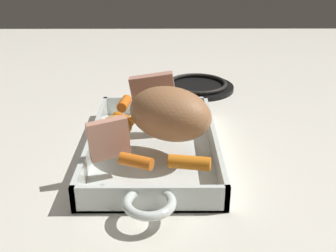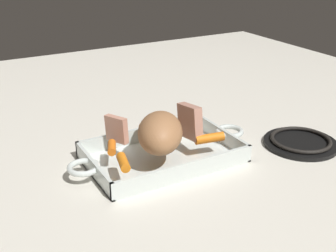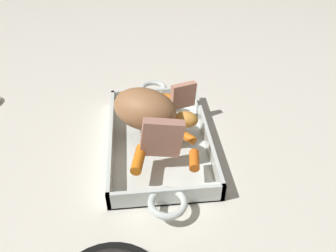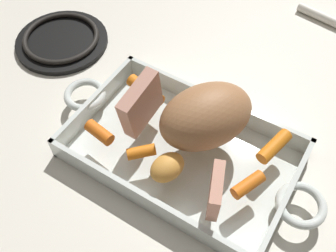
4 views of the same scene
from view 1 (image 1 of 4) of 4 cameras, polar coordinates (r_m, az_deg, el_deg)
ground_plane at (r=0.73m, az=-2.03°, el=-3.83°), size 2.23×2.23×0.00m
roasting_dish at (r=0.72m, az=-2.05°, el=-2.93°), size 0.46×0.22×0.04m
pork_roast at (r=0.67m, az=0.26°, el=1.74°), size 0.16×0.18×0.09m
roast_slice_thin at (r=0.76m, az=-2.17°, el=4.26°), size 0.02×0.09×0.09m
roast_slice_outer at (r=0.62m, az=-8.32°, el=-1.80°), size 0.04×0.07×0.07m
baby_carrot_long at (r=0.81m, az=-6.13°, el=3.16°), size 0.05×0.03×0.02m
baby_carrot_northeast at (r=0.59m, az=3.03°, el=-5.14°), size 0.03×0.07×0.02m
baby_carrot_southeast at (r=0.74m, az=-6.26°, el=1.01°), size 0.04×0.04×0.02m
baby_carrot_center_right at (r=0.80m, az=1.51°, el=2.91°), size 0.07×0.04×0.02m
baby_carrot_short at (r=0.60m, az=-4.48°, el=-4.94°), size 0.04×0.05×0.02m
potato_golden_small at (r=0.70m, az=-7.17°, el=0.05°), size 0.05×0.06×0.04m
stove_burner_rear at (r=1.04m, az=4.11°, el=5.63°), size 0.18×0.18×0.02m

